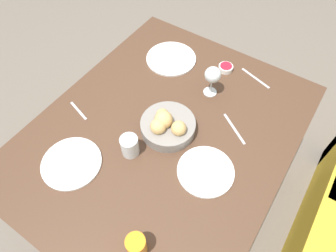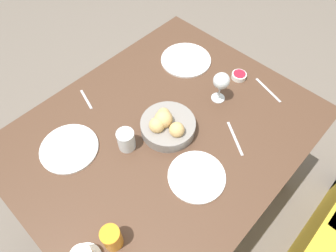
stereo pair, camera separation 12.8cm
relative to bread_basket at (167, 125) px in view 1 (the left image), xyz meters
name	(u,v)px [view 1 (the left image)]	position (x,y,z in m)	size (l,w,h in m)	color
ground_plane	(165,198)	(0.01, -0.01, -0.81)	(10.00, 10.00, 0.00)	#6B6056
dining_table	(164,142)	(0.01, -0.01, -0.14)	(1.30, 1.05, 0.77)	#4C3323
bread_basket	(167,125)	(0.00, 0.00, 0.00)	(0.24, 0.24, 0.12)	gray
plate_near_left	(171,59)	(-0.39, -0.24, -0.04)	(0.26, 0.26, 0.01)	white
plate_near_right	(72,163)	(0.35, -0.23, -0.04)	(0.24, 0.24, 0.01)	white
plate_far_center	(206,171)	(0.08, 0.24, -0.04)	(0.23, 0.23, 0.01)	white
juice_glass	(136,246)	(0.47, 0.19, 0.01)	(0.07, 0.07, 0.10)	orange
water_tumbler	(130,146)	(0.17, -0.07, 0.01)	(0.07, 0.07, 0.09)	silver
wine_glass	(213,76)	(-0.30, 0.05, 0.07)	(0.08, 0.08, 0.16)	silver
jam_bowl_berry	(226,68)	(-0.48, 0.04, -0.03)	(0.07, 0.07, 0.03)	white
fork_silver	(255,78)	(-0.51, 0.19, -0.04)	(0.06, 0.17, 0.00)	#B7B7BC
knife_silver	(234,129)	(-0.17, 0.24, -0.04)	(0.11, 0.15, 0.00)	#B7B7BC
spoon_coffee	(79,111)	(0.13, -0.40, -0.04)	(0.05, 0.13, 0.00)	#B7B7BC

